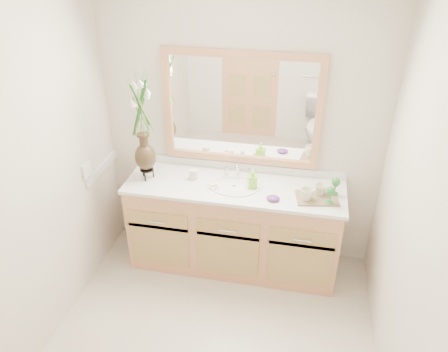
% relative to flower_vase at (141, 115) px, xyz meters
% --- Properties ---
extents(floor, '(2.60, 2.60, 0.00)m').
position_rel_flower_vase_xyz_m(floor, '(0.76, -0.99, -1.41)').
color(floor, '#BEB4A2').
rests_on(floor, ground).
extents(ceiling, '(2.40, 2.60, 0.02)m').
position_rel_flower_vase_xyz_m(ceiling, '(0.76, -0.99, 0.99)').
color(ceiling, white).
rests_on(ceiling, wall_back).
extents(wall_back, '(2.40, 0.02, 2.40)m').
position_rel_flower_vase_xyz_m(wall_back, '(0.76, 0.31, -0.21)').
color(wall_back, silver).
rests_on(wall_back, floor).
extents(wall_left, '(0.02, 2.60, 2.40)m').
position_rel_flower_vase_xyz_m(wall_left, '(-0.44, -0.99, -0.21)').
color(wall_left, silver).
rests_on(wall_left, floor).
extents(wall_right, '(0.02, 2.60, 2.40)m').
position_rel_flower_vase_xyz_m(wall_right, '(1.96, -0.99, -0.21)').
color(wall_right, silver).
rests_on(wall_right, floor).
extents(vanity, '(1.80, 0.55, 0.80)m').
position_rel_flower_vase_xyz_m(vanity, '(0.76, 0.03, -1.01)').
color(vanity, tan).
rests_on(vanity, floor).
extents(counter, '(1.84, 0.57, 0.03)m').
position_rel_flower_vase_xyz_m(counter, '(0.76, 0.03, -0.60)').
color(counter, silver).
rests_on(counter, vanity).
extents(sink, '(0.38, 0.34, 0.23)m').
position_rel_flower_vase_xyz_m(sink, '(0.76, 0.01, -0.64)').
color(sink, white).
rests_on(sink, counter).
extents(mirror, '(1.32, 0.04, 0.97)m').
position_rel_flower_vase_xyz_m(mirror, '(0.76, 0.29, -0.01)').
color(mirror, white).
rests_on(mirror, wall_back).
extents(switch_plate, '(0.02, 0.12, 0.12)m').
position_rel_flower_vase_xyz_m(switch_plate, '(-0.43, -0.22, -0.43)').
color(switch_plate, white).
rests_on(switch_plate, wall_left).
extents(flower_vase, '(0.21, 0.21, 0.86)m').
position_rel_flower_vase_xyz_m(flower_vase, '(0.00, 0.00, 0.00)').
color(flower_vase, black).
rests_on(flower_vase, counter).
extents(tumbler, '(0.07, 0.07, 0.09)m').
position_rel_flower_vase_xyz_m(tumbler, '(0.40, 0.06, -0.54)').
color(tumbler, beige).
rests_on(tumbler, counter).
extents(soap_dish, '(0.10, 0.10, 0.03)m').
position_rel_flower_vase_xyz_m(soap_dish, '(0.59, -0.03, -0.57)').
color(soap_dish, beige).
rests_on(soap_dish, counter).
extents(soap_bottle, '(0.08, 0.08, 0.14)m').
position_rel_flower_vase_xyz_m(soap_bottle, '(0.91, 0.03, -0.51)').
color(soap_bottle, '#81D732').
rests_on(soap_bottle, counter).
extents(purple_dish, '(0.13, 0.11, 0.04)m').
position_rel_flower_vase_xyz_m(purple_dish, '(1.10, -0.13, -0.56)').
color(purple_dish, '#54246C').
rests_on(purple_dish, counter).
extents(tray, '(0.36, 0.27, 0.02)m').
position_rel_flower_vase_xyz_m(tray, '(1.44, -0.04, -0.57)').
color(tray, brown).
rests_on(tray, counter).
extents(mug_left, '(0.11, 0.10, 0.10)m').
position_rel_flower_vase_xyz_m(mug_left, '(1.36, -0.09, -0.51)').
color(mug_left, beige).
rests_on(mug_left, tray).
extents(mug_right, '(0.13, 0.13, 0.10)m').
position_rel_flower_vase_xyz_m(mug_right, '(1.46, 0.00, -0.52)').
color(mug_right, beige).
rests_on(mug_right, tray).
extents(goblet_front, '(0.06, 0.06, 0.15)m').
position_rel_flower_vase_xyz_m(goblet_front, '(1.53, -0.10, -0.47)').
color(goblet_front, '#26742E').
rests_on(goblet_front, tray).
extents(goblet_back, '(0.07, 0.07, 0.15)m').
position_rel_flower_vase_xyz_m(goblet_back, '(1.57, 0.04, -0.47)').
color(goblet_back, '#26742E').
rests_on(goblet_back, tray).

